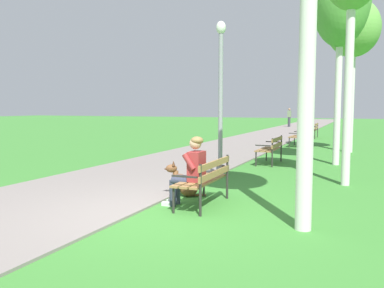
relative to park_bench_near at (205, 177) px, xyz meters
name	(u,v)px	position (x,y,z in m)	size (l,w,h in m)	color
ground_plane	(156,215)	(-0.52, -0.91, -0.51)	(120.00, 120.00, 0.00)	#3D8433
paved_path	(285,131)	(-2.72, 23.09, -0.49)	(3.77, 60.00, 0.04)	gray
park_bench_near	(205,177)	(0.00, 0.00, 0.00)	(0.55, 1.50, 0.85)	olive
park_bench_mid	(271,147)	(-0.07, 5.79, 0.00)	(0.55, 1.50, 0.85)	olive
park_bench_far	(299,135)	(-0.11, 11.77, 0.00)	(0.55, 1.50, 0.85)	olive
park_bench_furthest	(313,129)	(-0.12, 17.18, 0.00)	(0.55, 1.50, 0.85)	olive
person_seated_on_near_bench	(191,169)	(-0.21, -0.17, 0.17)	(0.74, 0.49, 1.25)	#33384C
dog_brown	(184,184)	(-0.66, 0.53, -0.25)	(0.78, 0.48, 0.71)	brown
lamp_post_near	(221,97)	(-0.75, 2.97, 1.48)	(0.24, 0.24, 3.85)	gray
birch_tree_fourth	(353,30)	(2.05, 10.19, 4.15)	(1.95, 1.89, 5.83)	silver
pedestrian_distant	(289,118)	(-3.50, 29.18, 0.33)	(0.32, 0.22, 1.65)	#383842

